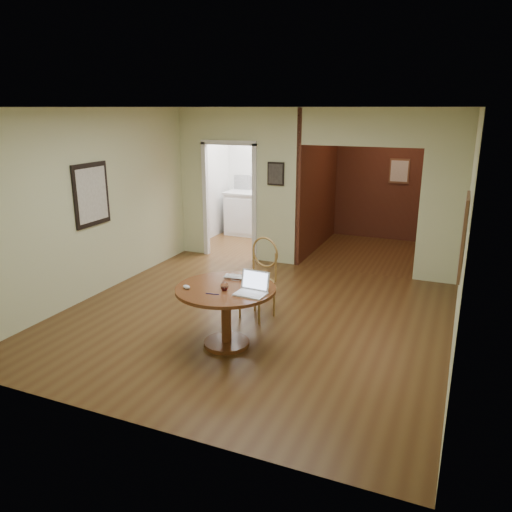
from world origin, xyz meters
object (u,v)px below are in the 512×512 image
at_px(dining_table, 226,303).
at_px(open_laptop, 253,287).
at_px(chair, 260,273).
at_px(closed_laptop, 237,279).

height_order(dining_table, open_laptop, open_laptop).
distance_m(chair, closed_laptop, 0.68).
distance_m(dining_table, chair, 0.96).
relative_size(chair, closed_laptop, 3.02).
bearing_deg(closed_laptop, chair, 82.22).
bearing_deg(open_laptop, chair, 111.84).
relative_size(open_laptop, closed_laptop, 0.98).
relative_size(dining_table, open_laptop, 3.30).
bearing_deg(chair, open_laptop, -56.92).
distance_m(chair, open_laptop, 1.06).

